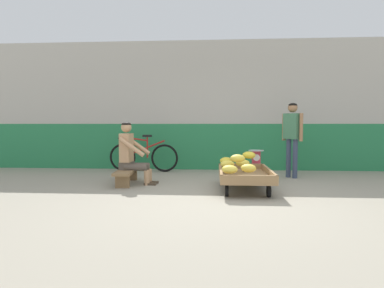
{
  "coord_description": "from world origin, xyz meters",
  "views": [
    {
      "loc": [
        -0.15,
        -4.56,
        1.1
      ],
      "look_at": [
        -0.54,
        1.14,
        0.75
      ],
      "focal_mm": 30.3,
      "sensor_mm": 36.0,
      "label": 1
    }
  ],
  "objects_px": {
    "plastic_crate": "(256,172)",
    "bicycle_near_left": "(143,156)",
    "banana_cart": "(245,176)",
    "shopping_bag": "(265,179)",
    "low_bench": "(127,173)",
    "vendor_seated": "(131,153)",
    "weighing_scale": "(256,157)",
    "customer_adult": "(292,131)"
  },
  "relations": [
    {
      "from": "plastic_crate",
      "to": "bicycle_near_left",
      "type": "relative_size",
      "value": 0.22
    },
    {
      "from": "banana_cart",
      "to": "shopping_bag",
      "type": "bearing_deg",
      "value": 48.84
    },
    {
      "from": "bicycle_near_left",
      "to": "low_bench",
      "type": "bearing_deg",
      "value": -88.32
    },
    {
      "from": "vendor_seated",
      "to": "weighing_scale",
      "type": "distance_m",
      "value": 2.42
    },
    {
      "from": "bicycle_near_left",
      "to": "customer_adult",
      "type": "bearing_deg",
      "value": -11.84
    },
    {
      "from": "weighing_scale",
      "to": "bicycle_near_left",
      "type": "height_order",
      "value": "bicycle_near_left"
    },
    {
      "from": "plastic_crate",
      "to": "weighing_scale",
      "type": "xyz_separation_m",
      "value": [
        0.0,
        -0.0,
        0.3
      ]
    },
    {
      "from": "plastic_crate",
      "to": "shopping_bag",
      "type": "bearing_deg",
      "value": -81.08
    },
    {
      "from": "plastic_crate",
      "to": "customer_adult",
      "type": "xyz_separation_m",
      "value": [
        0.77,
        0.34,
        0.8
      ]
    },
    {
      "from": "banana_cart",
      "to": "shopping_bag",
      "type": "relative_size",
      "value": 6.01
    },
    {
      "from": "low_bench",
      "to": "plastic_crate",
      "type": "distance_m",
      "value": 2.5
    },
    {
      "from": "banana_cart",
      "to": "vendor_seated",
      "type": "xyz_separation_m",
      "value": [
        -2.03,
        0.43,
        0.33
      ]
    },
    {
      "from": "plastic_crate",
      "to": "customer_adult",
      "type": "distance_m",
      "value": 1.16
    },
    {
      "from": "banana_cart",
      "to": "low_bench",
      "type": "distance_m",
      "value": 2.16
    },
    {
      "from": "weighing_scale",
      "to": "vendor_seated",
      "type": "bearing_deg",
      "value": -166.3
    },
    {
      "from": "vendor_seated",
      "to": "plastic_crate",
      "type": "distance_m",
      "value": 2.45
    },
    {
      "from": "low_bench",
      "to": "weighing_scale",
      "type": "height_order",
      "value": "weighing_scale"
    },
    {
      "from": "vendor_seated",
      "to": "customer_adult",
      "type": "bearing_deg",
      "value": 16.28
    },
    {
      "from": "low_bench",
      "to": "customer_adult",
      "type": "xyz_separation_m",
      "value": [
        3.2,
        0.91,
        0.75
      ]
    },
    {
      "from": "banana_cart",
      "to": "plastic_crate",
      "type": "distance_m",
      "value": 1.05
    },
    {
      "from": "banana_cart",
      "to": "bicycle_near_left",
      "type": "bearing_deg",
      "value": 137.02
    },
    {
      "from": "banana_cart",
      "to": "low_bench",
      "type": "xyz_separation_m",
      "value": [
        -2.12,
        0.43,
        -0.04
      ]
    },
    {
      "from": "shopping_bag",
      "to": "customer_adult",
      "type": "bearing_deg",
      "value": 52.15
    },
    {
      "from": "bicycle_near_left",
      "to": "banana_cart",
      "type": "bearing_deg",
      "value": -42.98
    },
    {
      "from": "low_bench",
      "to": "customer_adult",
      "type": "height_order",
      "value": "customer_adult"
    },
    {
      "from": "low_bench",
      "to": "shopping_bag",
      "type": "distance_m",
      "value": 2.52
    },
    {
      "from": "bicycle_near_left",
      "to": "shopping_bag",
      "type": "distance_m",
      "value": 3.01
    },
    {
      "from": "bicycle_near_left",
      "to": "vendor_seated",
      "type": "bearing_deg",
      "value": -85.17
    },
    {
      "from": "weighing_scale",
      "to": "shopping_bag",
      "type": "xyz_separation_m",
      "value": [
        0.09,
        -0.54,
        -0.33
      ]
    },
    {
      "from": "customer_adult",
      "to": "banana_cart",
      "type": "bearing_deg",
      "value": -129.02
    },
    {
      "from": "vendor_seated",
      "to": "plastic_crate",
      "type": "relative_size",
      "value": 3.17
    },
    {
      "from": "weighing_scale",
      "to": "bicycle_near_left",
      "type": "bearing_deg",
      "value": 157.67
    },
    {
      "from": "plastic_crate",
      "to": "customer_adult",
      "type": "relative_size",
      "value": 0.24
    },
    {
      "from": "bicycle_near_left",
      "to": "shopping_bag",
      "type": "height_order",
      "value": "bicycle_near_left"
    },
    {
      "from": "weighing_scale",
      "to": "customer_adult",
      "type": "distance_m",
      "value": 0.98
    },
    {
      "from": "bicycle_near_left",
      "to": "shopping_bag",
      "type": "bearing_deg",
      "value": -31.32
    },
    {
      "from": "customer_adult",
      "to": "shopping_bag",
      "type": "bearing_deg",
      "value": -127.85
    },
    {
      "from": "low_bench",
      "to": "customer_adult",
      "type": "bearing_deg",
      "value": 15.79
    },
    {
      "from": "customer_adult",
      "to": "vendor_seated",
      "type": "bearing_deg",
      "value": -163.72
    },
    {
      "from": "banana_cart",
      "to": "vendor_seated",
      "type": "height_order",
      "value": "vendor_seated"
    },
    {
      "from": "plastic_crate",
      "to": "shopping_bag",
      "type": "height_order",
      "value": "plastic_crate"
    },
    {
      "from": "banana_cart",
      "to": "weighing_scale",
      "type": "bearing_deg",
      "value": 72.53
    }
  ]
}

